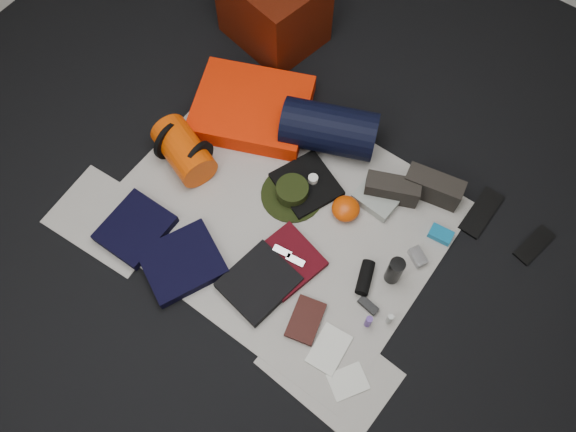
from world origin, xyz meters
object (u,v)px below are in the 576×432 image
Objects in this scene: sleeping_pad at (252,108)px; compact_camera at (418,257)px; red_cabinet at (274,7)px; navy_duffel at (329,129)px; water_bottle at (395,271)px; paperback_book at (306,320)px; stuff_sack at (184,151)px.

compact_camera is (1.20, -0.20, -0.04)m from sleeping_pad.
red_cabinet is 1.06× the size of navy_duffel.
red_cabinet reaches higher than compact_camera.
water_bottle reaches higher than paperback_book.
compact_camera is (1.30, 0.25, -0.08)m from stuff_sack.
sleeping_pad is 1.79× the size of stuff_sack.
navy_duffel reaches higher than water_bottle.
red_cabinet reaches higher than water_bottle.
stuff_sack is 1.84× the size of water_bottle.
stuff_sack reaches higher than paperback_book.
water_bottle reaches higher than sleeping_pad.
compact_camera is at bearing -44.65° from navy_duffel.
sleeping_pad is at bearing 77.63° from stuff_sack.
navy_duffel is 1.02m from paperback_book.
compact_camera is at bearing -9.66° from sleeping_pad.
water_bottle is at bearing 3.98° from stuff_sack.
navy_duffel is at bearing 44.97° from stuff_sack.
stuff_sack is 1.32m from compact_camera.
navy_duffel is at bearing -172.61° from compact_camera.
sleeping_pad is at bearing -54.62° from red_cabinet.
stuff_sack is 1.09m from paperback_book.
water_bottle is at bearing -56.28° from navy_duffel.
stuff_sack is at bearing 147.29° from paperback_book.
water_bottle is (1.24, 0.09, -0.01)m from stuff_sack.
red_cabinet is at bearing 124.33° from navy_duffel.
red_cabinet reaches higher than stuff_sack.
water_bottle is at bearing -78.42° from compact_camera.
navy_duffel reaches higher than sleeping_pad.
red_cabinet reaches higher than navy_duffel.
water_bottle is (1.40, -0.91, -0.12)m from red_cabinet.
stuff_sack is 3.48× the size of compact_camera.
sleeping_pad is (0.25, -0.55, -0.16)m from red_cabinet.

